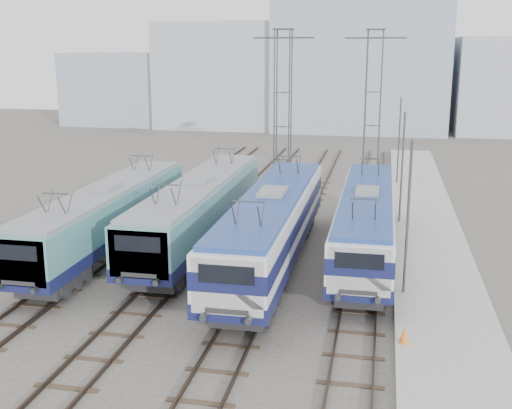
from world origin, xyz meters
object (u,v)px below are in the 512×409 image
object	(u,v)px
locomotive_far_left	(105,215)
catenary_tower_east	(373,104)
catenary_tower_west	(283,104)
mast_mid	(402,170)
locomotive_far_right	(366,219)
mast_rear	(399,142)
locomotive_center_right	(272,223)
mast_front	(408,222)
locomotive_center_left	(199,208)
safety_cone	(404,335)

from	to	relation	value
locomotive_far_left	catenary_tower_east	world-z (taller)	catenary_tower_east
catenary_tower_west	catenary_tower_east	size ratio (longest dim) A/B	1.00
catenary_tower_east	mast_mid	xyz separation A→B (m)	(2.10, -10.00, -3.14)
locomotive_far_left	locomotive_far_right	bearing A→B (deg)	7.15
locomotive_far_left	mast_rear	world-z (taller)	mast_rear
catenary_tower_west	locomotive_far_right	bearing A→B (deg)	-65.79
mast_mid	mast_rear	distance (m)	12.00
locomotive_center_right	locomotive_far_right	size ratio (longest dim) A/B	1.08
locomotive_far_right	mast_front	world-z (taller)	mast_front
locomotive_center_right	catenary_tower_east	distance (m)	20.29
catenary_tower_west	catenary_tower_east	world-z (taller)	same
locomotive_far_right	mast_front	size ratio (longest dim) A/B	2.47
locomotive_center_right	catenary_tower_east	bearing A→B (deg)	77.62
locomotive_center_left	safety_cone	xyz separation A→B (m)	(10.75, -10.48, -1.66)
locomotive_center_left	catenary_tower_east	xyz separation A→B (m)	(8.75, 16.62, 4.38)
catenary_tower_west	catenary_tower_east	xyz separation A→B (m)	(6.50, 2.00, 0.00)
locomotive_center_left	safety_cone	size ratio (longest dim) A/B	29.86
mast_mid	safety_cone	world-z (taller)	mast_mid
locomotive_far_left	catenary_tower_east	distance (m)	23.36
catenary_tower_east	mast_rear	size ratio (longest dim) A/B	1.71
mast_front	catenary_tower_west	bearing A→B (deg)	113.27
locomotive_far_right	catenary_tower_west	world-z (taller)	catenary_tower_west
locomotive_center_left	locomotive_center_right	world-z (taller)	locomotive_center_right
locomotive_far_left	locomotive_far_right	distance (m)	13.61
mast_rear	safety_cone	world-z (taller)	mast_rear
locomotive_far_left	catenary_tower_west	world-z (taller)	catenary_tower_west
locomotive_center_right	mast_front	xyz separation A→B (m)	(6.35, -2.63, 1.13)
locomotive_far_left	catenary_tower_west	distance (m)	18.57
locomotive_center_left	safety_cone	world-z (taller)	locomotive_center_left
locomotive_far_left	catenary_tower_east	bearing A→B (deg)	54.69
catenary_tower_east	catenary_tower_west	bearing A→B (deg)	-162.90
mast_front	safety_cone	world-z (taller)	mast_front
catenary_tower_east	mast_front	bearing A→B (deg)	-84.55
locomotive_center_right	catenary_tower_east	world-z (taller)	catenary_tower_east
safety_cone	mast_mid	bearing A→B (deg)	89.66
catenary_tower_east	safety_cone	distance (m)	27.84
locomotive_center_right	locomotive_far_right	xyz separation A→B (m)	(4.50, 2.36, -0.16)
catenary_tower_east	mast_rear	distance (m)	4.28
locomotive_far_left	catenary_tower_west	xyz separation A→B (m)	(6.75, 16.71, 4.48)
mast_mid	locomotive_center_right	bearing A→B (deg)	-124.12
mast_rear	catenary_tower_east	bearing A→B (deg)	-136.40
catenary_tower_west	mast_front	bearing A→B (deg)	-66.73
locomotive_far_right	mast_rear	xyz separation A→B (m)	(1.85, 19.01, 1.29)
locomotive_center_left	mast_rear	xyz separation A→B (m)	(10.85, 18.62, 1.24)
mast_mid	mast_front	bearing A→B (deg)	-90.00
locomotive_far_right	safety_cone	size ratio (longest dim) A/B	28.37
locomotive_center_right	catenary_tower_east	xyz separation A→B (m)	(4.25, 19.37, 4.27)
locomotive_center_right	catenary_tower_west	world-z (taller)	catenary_tower_west
locomotive_far_left	locomotive_far_right	size ratio (longest dim) A/B	1.00
locomotive_far_left	mast_front	world-z (taller)	mast_front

